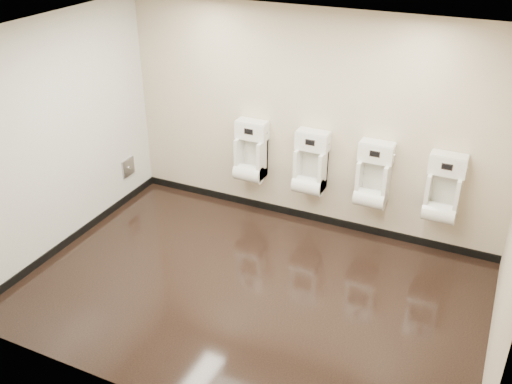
% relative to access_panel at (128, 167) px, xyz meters
% --- Properties ---
extents(ground, '(5.00, 3.50, 0.00)m').
position_rel_access_panel_xyz_m(ground, '(2.48, -1.20, -0.50)').
color(ground, black).
rests_on(ground, ground).
extents(ceiling, '(5.00, 3.50, 0.00)m').
position_rel_access_panel_xyz_m(ceiling, '(2.48, -1.20, 2.30)').
color(ceiling, white).
extents(back_wall, '(5.00, 0.02, 2.80)m').
position_rel_access_panel_xyz_m(back_wall, '(2.48, 0.55, 0.90)').
color(back_wall, beige).
rests_on(back_wall, ground).
extents(front_wall, '(5.00, 0.02, 2.80)m').
position_rel_access_panel_xyz_m(front_wall, '(2.48, -2.95, 0.90)').
color(front_wall, beige).
rests_on(front_wall, ground).
extents(left_wall, '(0.02, 3.50, 2.80)m').
position_rel_access_panel_xyz_m(left_wall, '(-0.02, -1.20, 0.90)').
color(left_wall, beige).
rests_on(left_wall, ground).
extents(tile_overlay_left, '(0.01, 3.50, 2.80)m').
position_rel_access_panel_xyz_m(tile_overlay_left, '(-0.01, -1.20, 0.90)').
color(tile_overlay_left, white).
rests_on(tile_overlay_left, ground).
extents(skirting_back, '(5.00, 0.02, 0.10)m').
position_rel_access_panel_xyz_m(skirting_back, '(2.48, 0.54, -0.45)').
color(skirting_back, black).
rests_on(skirting_back, ground).
extents(skirting_left, '(0.02, 3.50, 0.10)m').
position_rel_access_panel_xyz_m(skirting_left, '(-0.01, -1.20, -0.45)').
color(skirting_left, black).
rests_on(skirting_left, ground).
extents(access_panel, '(0.04, 0.25, 0.25)m').
position_rel_access_panel_xyz_m(access_panel, '(0.00, 0.00, 0.00)').
color(access_panel, '#9E9EA3').
rests_on(access_panel, left_wall).
extents(urinal_0, '(0.43, 0.32, 0.81)m').
position_rel_access_panel_xyz_m(urinal_0, '(1.72, 0.41, 0.35)').
color(urinal_0, silver).
rests_on(urinal_0, back_wall).
extents(urinal_1, '(0.43, 0.32, 0.81)m').
position_rel_access_panel_xyz_m(urinal_1, '(2.57, 0.41, 0.35)').
color(urinal_1, silver).
rests_on(urinal_1, back_wall).
extents(urinal_2, '(0.43, 0.32, 0.81)m').
position_rel_access_panel_xyz_m(urinal_2, '(3.38, 0.41, 0.35)').
color(urinal_2, silver).
rests_on(urinal_2, back_wall).
extents(urinal_3, '(0.43, 0.32, 0.81)m').
position_rel_access_panel_xyz_m(urinal_3, '(4.20, 0.41, 0.35)').
color(urinal_3, silver).
rests_on(urinal_3, back_wall).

